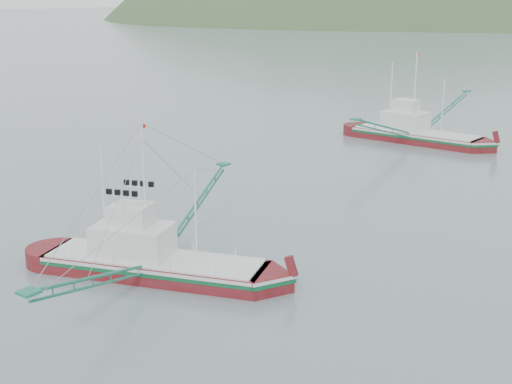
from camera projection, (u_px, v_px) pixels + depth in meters
The scene contains 4 objects.
ground at pixel (198, 265), 43.01m from camera, with size 1200.00×1200.00×0.00m, color slate.
main_boat at pixel (152, 245), 40.87m from camera, with size 13.56×23.06×9.63m.
bg_boat_far at pixel (415, 129), 78.00m from camera, with size 14.44×25.86×10.46m.
headland_left at pixel (361, 20), 425.27m from camera, with size 448.00×308.00×210.00m, color #37522A.
Camera 1 is at (26.53, -30.45, 15.84)m, focal length 50.00 mm.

